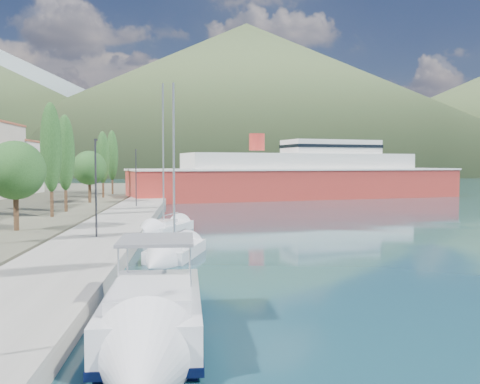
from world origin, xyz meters
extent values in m
plane|color=#173D48|center=(0.00, 120.00, 0.00)|extent=(1400.00, 1400.00, 0.00)
cube|color=gray|center=(-9.00, 26.00, 0.40)|extent=(5.00, 88.00, 0.80)
cone|color=gray|center=(80.00, 680.00, 90.00)|extent=(760.00, 760.00, 180.00)
cone|color=#41532F|center=(40.00, 400.00, 57.50)|extent=(480.00, 480.00, 115.00)
cube|color=silver|center=(-32.00, 66.00, 4.70)|extent=(9.00, 10.00, 8.00)
cube|color=#9E5138|center=(-32.00, 66.00, 8.85)|extent=(9.20, 10.20, 0.30)
cylinder|color=#47301E|center=(-15.21, 17.88, 1.97)|extent=(0.36, 0.36, 2.55)
sphere|color=#244E1F|center=(-15.21, 17.88, 4.87)|extent=(4.07, 4.07, 4.07)
cylinder|color=#47301E|center=(-15.21, 27.36, 1.79)|extent=(0.30, 0.30, 2.19)
ellipsoid|color=#244E1F|center=(-15.21, 27.36, 6.76)|extent=(1.80, 1.80, 7.75)
cylinder|color=#47301E|center=(-15.21, 32.55, 1.73)|extent=(0.30, 0.30, 2.06)
ellipsoid|color=#244E1F|center=(-15.21, 32.55, 6.40)|extent=(1.80, 1.80, 7.29)
cylinder|color=#47301E|center=(-15.21, 44.62, 1.96)|extent=(0.36, 0.36, 2.53)
sphere|color=#244E1F|center=(-15.21, 44.62, 4.85)|extent=(4.05, 4.05, 4.05)
cylinder|color=#47301E|center=(-15.21, 54.30, 1.70)|extent=(0.30, 0.30, 1.99)
ellipsoid|color=#244E1F|center=(-15.21, 54.30, 6.23)|extent=(1.80, 1.80, 7.07)
cylinder|color=#47301E|center=(-15.21, 63.00, 1.77)|extent=(0.30, 0.30, 2.14)
ellipsoid|color=#244E1F|center=(-15.21, 63.00, 6.63)|extent=(1.80, 1.80, 7.59)
cylinder|color=#2D2D33|center=(-9.00, 13.42, 3.80)|extent=(0.12, 0.12, 6.00)
cube|color=#2D2D33|center=(-9.00, 13.67, 6.80)|extent=(0.15, 0.50, 0.12)
cylinder|color=#2D2D33|center=(-9.00, 37.34, 3.80)|extent=(0.12, 0.12, 6.00)
cube|color=#2D2D33|center=(-9.00, 37.59, 6.80)|extent=(0.15, 0.50, 0.12)
cube|color=black|center=(-4.27, -3.99, -0.05)|extent=(2.59, 6.74, 0.75)
cube|color=silver|center=(-4.27, -3.99, 0.81)|extent=(2.87, 7.09, 1.18)
cube|color=black|center=(-4.27, -3.99, 0.27)|extent=(2.93, 7.18, 0.24)
cube|color=silver|center=(-4.26, -4.85, 1.56)|extent=(2.27, 3.47, 0.43)
cube|color=slate|center=(-4.29, -2.10, 2.75)|extent=(2.49, 2.95, 0.11)
cone|color=silver|center=(-4.22, -8.47, 0.59)|extent=(2.83, 3.47, 2.80)
cube|color=silver|center=(-4.00, 10.31, 0.24)|extent=(3.51, 5.79, 0.87)
cube|color=silver|center=(-4.09, 9.96, 0.82)|extent=(1.83, 2.43, 0.34)
cylinder|color=silver|center=(-4.09, 9.96, 5.24)|extent=(0.12, 0.12, 9.14)
cone|color=silver|center=(-4.88, 6.96, 0.24)|extent=(2.78, 3.00, 2.21)
cube|color=silver|center=(-5.10, 21.21, 0.24)|extent=(4.27, 6.59, 0.87)
cube|color=silver|center=(-5.24, 20.82, 0.83)|extent=(2.13, 2.79, 0.34)
cylinder|color=silver|center=(-5.24, 20.82, 6.03)|extent=(0.12, 0.12, 10.69)
cone|color=silver|center=(-6.49, 17.50, 0.24)|extent=(3.11, 3.49, 2.24)
cube|color=red|center=(13.58, 61.26, 1.97)|extent=(52.93, 23.29, 5.01)
cube|color=silver|center=(13.58, 61.26, 4.47)|extent=(53.36, 23.69, 0.27)
cube|color=silver|center=(13.58, 61.26, 5.55)|extent=(36.89, 17.53, 2.68)
cube|color=silver|center=(18.78, 62.59, 7.96)|extent=(15.73, 10.06, 2.15)
cylinder|color=red|center=(6.65, 59.48, 8.59)|extent=(2.33, 2.33, 2.50)
camera|label=1|loc=(-3.09, -20.18, 5.30)|focal=40.00mm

